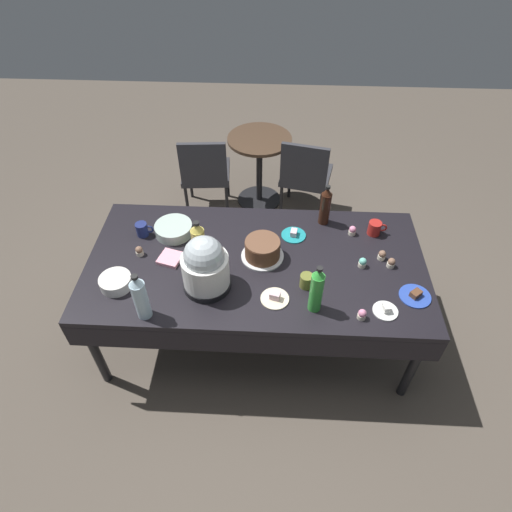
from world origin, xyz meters
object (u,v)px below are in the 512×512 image
potluck_table (256,268)px  cupcake_vanilla (352,231)px  cupcake_cocoa (382,255)px  cupcake_mint (363,263)px  frosted_layer_cake (263,249)px  dessert_plate_cream (275,298)px  cupcake_lemon (391,263)px  cupcake_berry (362,314)px  ceramic_snack_bowl (116,282)px  glass_salad_bowl (174,229)px  maroon_chair_left (205,171)px  soda_bottle_cola (325,206)px  coffee_mug_red (375,228)px  cupcake_rose (139,251)px  soda_bottle_ginger_ale (198,240)px  coffee_mug_navy (142,229)px  coffee_mug_olive (307,281)px  maroon_chair_right (305,174)px  dessert_plate_cobalt (415,295)px  dessert_plate_teal (294,234)px  dessert_plate_white (386,310)px  soda_bottle_water (140,297)px  slow_cooker (205,266)px  soda_bottle_lime_soda (317,290)px  round_cafe_table (259,159)px

potluck_table → cupcake_vanilla: cupcake_vanilla is taller
cupcake_cocoa → cupcake_mint: bearing=-150.9°
frosted_layer_cake → dessert_plate_cream: size_ratio=1.63×
dessert_plate_cream → cupcake_lemon: (0.74, 0.31, 0.02)m
potluck_table → cupcake_berry: size_ratio=32.59×
potluck_table → ceramic_snack_bowl: bearing=-163.2°
glass_salad_bowl → cupcake_berry: bearing=-29.0°
potluck_table → glass_salad_bowl: size_ratio=8.52×
cupcake_mint → maroon_chair_left: 1.89m
cupcake_berry → maroon_chair_left: maroon_chair_left is taller
cupcake_mint → soda_bottle_cola: 0.49m
cupcake_vanilla → cupcake_cocoa: bearing=-54.4°
coffee_mug_red → dessert_plate_cream: bearing=-137.3°
cupcake_rose → soda_bottle_ginger_ale: (0.39, 0.02, 0.10)m
coffee_mug_navy → coffee_mug_red: 1.60m
cupcake_lemon → coffee_mug_olive: coffee_mug_olive is taller
cupcake_lemon → maroon_chair_right: maroon_chair_right is taller
cupcake_mint → maroon_chair_right: 1.47m
ceramic_snack_bowl → dessert_plate_cobalt: ceramic_snack_bowl is taller
dessert_plate_cobalt → maroon_chair_left: bearing=132.5°
cupcake_mint → maroon_chair_right: bearing=101.9°
glass_salad_bowl → coffee_mug_red: size_ratio=1.98×
dessert_plate_teal → cupcake_berry: (0.38, -0.69, 0.02)m
dessert_plate_white → cupcake_cocoa: cupcake_cocoa is taller
maroon_chair_right → dessert_plate_cobalt: bearing=-70.5°
soda_bottle_water → dessert_plate_white: bearing=3.9°
soda_bottle_cola → glass_salad_bowl: bearing=-170.6°
slow_cooker → dessert_plate_teal: (0.53, 0.49, -0.17)m
soda_bottle_ginger_ale → soda_bottle_water: 0.57m
dessert_plate_white → cupcake_lemon: (0.09, 0.37, 0.02)m
cupcake_lemon → maroon_chair_left: bearing=135.1°
frosted_layer_cake → cupcake_lemon: size_ratio=4.14×
dessert_plate_white → cupcake_lemon: cupcake_lemon is taller
frosted_layer_cake → cupcake_cocoa: 0.78m
ceramic_snack_bowl → soda_bottle_lime_soda: 1.21m
ceramic_snack_bowl → soda_bottle_ginger_ale: size_ratio=0.71×
frosted_layer_cake → maroon_chair_right: frosted_layer_cake is taller
frosted_layer_cake → round_cafe_table: frosted_layer_cake is taller
soda_bottle_ginger_ale → maroon_chair_right: bearing=60.9°
dessert_plate_cream → coffee_mug_olive: (0.19, 0.11, 0.03)m
dessert_plate_cream → dessert_plate_cobalt: 0.84m
coffee_mug_olive → coffee_mug_navy: size_ratio=0.99×
potluck_table → slow_cooker: size_ratio=5.83×
cupcake_cocoa → maroon_chair_right: size_ratio=0.08×
soda_bottle_water → soda_bottle_cola: soda_bottle_water is taller
dessert_plate_cream → cupcake_lemon: cupcake_lemon is taller
slow_cooker → soda_bottle_ginger_ale: bearing=107.5°
maroon_chair_right → soda_bottle_cola: bearing=-85.6°
cupcake_cocoa → soda_bottle_water: bearing=-159.7°
round_cafe_table → slow_cooker: bearing=-97.3°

